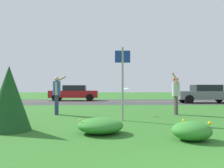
% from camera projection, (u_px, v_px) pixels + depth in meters
% --- Properties ---
extents(ground_plane, '(120.00, 120.00, 0.00)m').
position_uv_depth(ground_plane, '(144.00, 112.00, 12.41)').
color(ground_plane, '#2D6B23').
extents(highway_strip, '(120.00, 8.60, 0.01)m').
position_uv_depth(highway_strip, '(127.00, 102.00, 22.29)').
color(highway_strip, '#38383A').
rests_on(highway_strip, ground).
extents(highway_center_stripe, '(120.00, 0.16, 0.00)m').
position_uv_depth(highway_center_stripe, '(127.00, 102.00, 22.29)').
color(highway_center_stripe, yellow).
rests_on(highway_center_stripe, ground).
extents(daylily_clump_mid_left, '(0.89, 0.92, 0.46)m').
position_uv_depth(daylily_clump_mid_left, '(192.00, 131.00, 5.79)').
color(daylily_clump_mid_left, '#337F2D').
rests_on(daylily_clump_mid_left, ground).
extents(daylily_clump_front_center, '(1.20, 1.26, 0.42)m').
position_uv_depth(daylily_clump_front_center, '(100.00, 125.00, 6.67)').
color(daylily_clump_front_center, '#337F2D').
rests_on(daylily_clump_front_center, ground).
extents(sign_post_near_path, '(0.56, 0.10, 2.69)m').
position_uv_depth(sign_post_near_path, '(123.00, 76.00, 9.36)').
color(sign_post_near_path, '#93969B').
rests_on(sign_post_near_path, ground).
extents(evergreen_shrub_side, '(1.24, 1.24, 1.81)m').
position_uv_depth(evergreen_shrub_side, '(9.00, 98.00, 7.06)').
color(evergreen_shrub_side, '#19471E').
rests_on(evergreen_shrub_side, ground).
extents(person_thrower_blue_shirt, '(0.56, 0.49, 1.76)m').
position_uv_depth(person_thrower_blue_shirt, '(57.00, 92.00, 11.41)').
color(person_thrower_blue_shirt, '#2D4C9E').
rests_on(person_thrower_blue_shirt, ground).
extents(person_catcher_red_cap_gray_shirt, '(0.41, 0.49, 1.88)m').
position_uv_depth(person_catcher_red_cap_gray_shirt, '(176.00, 92.00, 11.42)').
color(person_catcher_red_cap_gray_shirt, '#B2B2B7').
rests_on(person_catcher_red_cap_gray_shirt, ground).
extents(frisbee_pale_blue, '(0.27, 0.26, 0.14)m').
position_uv_depth(frisbee_pale_blue, '(126.00, 89.00, 11.30)').
color(frisbee_pale_blue, '#ADD6E5').
extents(car_gray_center_left, '(4.50, 2.00, 1.45)m').
position_uv_depth(car_gray_center_left, '(205.00, 94.00, 20.52)').
color(car_gray_center_left, slate).
rests_on(car_gray_center_left, ground).
extents(car_red_center_right, '(4.50, 2.00, 1.45)m').
position_uv_depth(car_red_center_right, '(74.00, 93.00, 24.11)').
color(car_red_center_right, maroon).
rests_on(car_red_center_right, ground).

